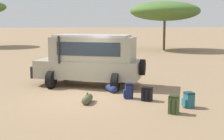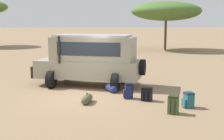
% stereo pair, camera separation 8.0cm
% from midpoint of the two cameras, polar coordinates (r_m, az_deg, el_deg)
% --- Properties ---
extents(ground_plane, '(320.00, 320.00, 0.00)m').
position_cam_midpoint_polar(ground_plane, '(12.82, -5.25, -4.95)').
color(ground_plane, '#8C7051').
extents(safari_vehicle, '(5.37, 3.86, 2.44)m').
position_cam_midpoint_polar(safari_vehicle, '(14.87, -3.71, 2.05)').
color(safari_vehicle, gray).
rests_on(safari_vehicle, ground_plane).
extents(backpack_beside_front_wheel, '(0.41, 0.36, 0.56)m').
position_cam_midpoint_polar(backpack_beside_front_wheel, '(11.50, 13.98, -5.38)').
color(backpack_beside_front_wheel, '#235B6B').
rests_on(backpack_beside_front_wheel, ground_plane).
extents(backpack_cluster_center, '(0.44, 0.46, 0.62)m').
position_cam_midpoint_polar(backpack_cluster_center, '(10.65, 11.36, -6.28)').
color(backpack_cluster_center, '#42562D').
rests_on(backpack_cluster_center, ground_plane).
extents(backpack_near_rear_wheel, '(0.40, 0.35, 0.61)m').
position_cam_midpoint_polar(backpack_near_rear_wheel, '(12.49, 3.17, -3.89)').
color(backpack_near_rear_wheel, navy).
rests_on(backpack_near_rear_wheel, ground_plane).
extents(backpack_outermost, '(0.48, 0.49, 0.53)m').
position_cam_midpoint_polar(backpack_outermost, '(12.19, 6.57, -4.44)').
color(backpack_outermost, black).
rests_on(backpack_outermost, ground_plane).
extents(duffel_bag_low_black_case, '(0.46, 0.83, 0.43)m').
position_cam_midpoint_polar(duffel_bag_low_black_case, '(13.66, 0.01, -3.35)').
color(duffel_bag_low_black_case, navy).
rests_on(duffel_bag_low_black_case, ground_plane).
extents(duffel_bag_soft_canvas, '(0.50, 0.86, 0.41)m').
position_cam_midpoint_polar(duffel_bag_soft_canvas, '(11.87, -4.40, -5.30)').
color(duffel_bag_soft_canvas, '#4C5133').
rests_on(duffel_bag_soft_canvas, ground_plane).
extents(acacia_tree_right_mid, '(7.50, 7.27, 5.22)m').
position_cam_midpoint_polar(acacia_tree_right_mid, '(34.41, 9.92, 10.56)').
color(acacia_tree_right_mid, brown).
rests_on(acacia_tree_right_mid, ground_plane).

